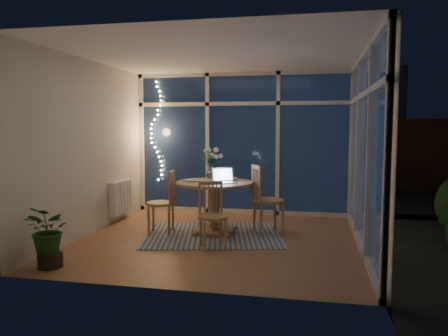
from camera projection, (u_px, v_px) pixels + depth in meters
The scene contains 25 objects.
floor at pixel (220, 239), 6.26m from camera, with size 4.00×4.00×0.00m, color brown.
ceiling at pixel (220, 55), 6.01m from camera, with size 4.00×4.00×0.00m, color white.
wall_back at pixel (243, 143), 8.09m from camera, with size 4.00×0.04×2.60m, color beige.
wall_front at pixel (176, 159), 4.19m from camera, with size 4.00×0.04×2.60m, color beige.
wall_left at pixel (90, 147), 6.54m from camera, with size 0.04×4.00×2.60m, color beige.
wall_right at pixel (368, 150), 5.74m from camera, with size 0.04×4.00×2.60m, color beige.
window_wall_back at pixel (242, 144), 8.05m from camera, with size 4.00×0.10×2.60m, color silver.
window_wall_right at pixel (365, 150), 5.74m from camera, with size 0.10×4.00×2.60m, color silver.
radiator at pixel (121, 197), 7.49m from camera, with size 0.10×0.70×0.58m, color white.
fairy_lights at pixel (156, 131), 8.28m from camera, with size 0.24×0.10×1.85m, color #FFC066, non-canonical shape.
garden_patio at pixel (281, 193), 11.04m from camera, with size 12.00×6.00×0.10m, color black.
garden_fence at pixel (264, 154), 11.54m from camera, with size 11.00×0.08×1.80m, color #362213.
neighbour_roof at pixel (284, 108), 14.28m from camera, with size 7.00×3.00×2.20m, color #373A42.
garden_shrubs at pixel (217, 179), 9.69m from camera, with size 0.90×0.90×0.90m, color black.
rug at pixel (213, 235), 6.50m from camera, with size 2.00×1.60×0.01m, color #B4A792.
dining_table at pixel (214, 208), 6.56m from camera, with size 1.16×1.16×0.79m, color olive.
chair_left at pixel (161, 202), 6.57m from camera, with size 0.45×0.45×0.97m, color olive.
chair_right at pixel (268, 199), 6.52m from camera, with size 0.49×0.49×1.06m, color olive.
chair_front at pixel (213, 215), 5.75m from camera, with size 0.41×0.41×0.89m, color olive.
laptop at pixel (225, 175), 6.38m from camera, with size 0.33×0.28×0.24m, color silver, non-canonical shape.
flower_vase at pixel (213, 172), 6.85m from camera, with size 0.20×0.20×0.21m, color silver.
bowl at pixel (232, 179), 6.70m from camera, with size 0.15×0.15×0.04m, color white.
newspapers at pixel (199, 180), 6.64m from camera, with size 0.39×0.29×0.02m, color silver.
phone at pixel (216, 182), 6.47m from camera, with size 0.11×0.05×0.01m, color black.
potted_plant at pixel (49, 235), 4.98m from camera, with size 0.54×0.47×0.76m, color #19461A.
Camera 1 is at (1.29, -6.00, 1.61)m, focal length 35.00 mm.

